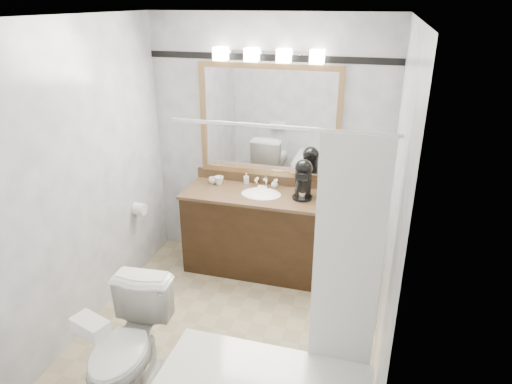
{
  "coord_description": "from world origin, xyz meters",
  "views": [
    {
      "loc": [
        1.06,
        -2.92,
        2.6
      ],
      "look_at": [
        0.14,
        0.35,
        1.16
      ],
      "focal_mm": 32.0,
      "sensor_mm": 36.0,
      "label": 1
    }
  ],
  "objects": [
    {
      "name": "tp_roll",
      "position": [
        -1.14,
        0.66,
        0.7
      ],
      "size": [
        0.11,
        0.12,
        0.12
      ],
      "primitive_type": "cylinder",
      "rotation": [
        0.0,
        1.57,
        0.0
      ],
      "color": "white",
      "rests_on": "room"
    },
    {
      "name": "cup_left",
      "position": [
        -0.55,
        1.14,
        0.88
      ],
      "size": [
        0.11,
        0.11,
        0.07
      ],
      "primitive_type": "imported",
      "rotation": [
        0.0,
        0.0,
        0.39
      ],
      "color": "white",
      "rests_on": "vanity"
    },
    {
      "name": "soap_bottle_b",
      "position": [
        0.09,
        1.21,
        0.89
      ],
      "size": [
        0.08,
        0.08,
        0.09
      ],
      "primitive_type": "imported",
      "rotation": [
        0.0,
        0.0,
        0.24
      ],
      "color": "white",
      "rests_on": "vanity"
    },
    {
      "name": "soap_bar",
      "position": [
        -0.02,
        1.13,
        0.86
      ],
      "size": [
        0.09,
        0.06,
        0.03
      ],
      "primitive_type": "cube",
      "rotation": [
        0.0,
        0.0,
        0.04
      ],
      "color": "beige",
      "rests_on": "vanity"
    },
    {
      "name": "vanity_light_bar",
      "position": [
        0.0,
        1.23,
        2.13
      ],
      "size": [
        1.02,
        0.14,
        0.12
      ],
      "color": "silver",
      "rests_on": "room"
    },
    {
      "name": "toilet",
      "position": [
        -0.46,
        -0.79,
        0.39
      ],
      "size": [
        0.5,
        0.8,
        0.79
      ],
      "primitive_type": "imported",
      "rotation": [
        0.0,
        0.0,
        0.08
      ],
      "color": "white",
      "rests_on": "ground"
    },
    {
      "name": "cup_right",
      "position": [
        -0.48,
        1.13,
        0.89
      ],
      "size": [
        0.12,
        0.12,
        0.08
      ],
      "primitive_type": "imported",
      "rotation": [
        0.0,
        0.0,
        0.32
      ],
      "color": "white",
      "rests_on": "vanity"
    },
    {
      "name": "accent_stripe",
      "position": [
        0.0,
        1.29,
        2.1
      ],
      "size": [
        2.4,
        0.01,
        0.06
      ],
      "primitive_type": "cube",
      "color": "black",
      "rests_on": "room"
    },
    {
      "name": "tissue_box",
      "position": [
        -0.46,
        -1.12,
        0.83
      ],
      "size": [
        0.25,
        0.19,
        0.09
      ],
      "primitive_type": "cube",
      "rotation": [
        0.0,
        0.0,
        -0.31
      ],
      "color": "white",
      "rests_on": "toilet"
    },
    {
      "name": "room",
      "position": [
        0.0,
        0.0,
        1.25
      ],
      "size": [
        2.42,
        2.62,
        2.52
      ],
      "color": "tan",
      "rests_on": "ground"
    },
    {
      "name": "mirror",
      "position": [
        0.0,
        1.28,
        1.5
      ],
      "size": [
        1.4,
        0.04,
        1.1
      ],
      "color": "#A37949",
      "rests_on": "room"
    },
    {
      "name": "vanity",
      "position": [
        0.0,
        1.02,
        0.44
      ],
      "size": [
        1.53,
        0.58,
        0.97
      ],
      "color": "black",
      "rests_on": "ground"
    },
    {
      "name": "coffee_maker",
      "position": [
        0.4,
        1.07,
        1.04
      ],
      "size": [
        0.19,
        0.24,
        0.37
      ],
      "rotation": [
        0.0,
        0.0,
        0.12
      ],
      "color": "black",
      "rests_on": "vanity"
    },
    {
      "name": "soap_bottle_a",
      "position": [
        -0.22,
        1.23,
        0.91
      ],
      "size": [
        0.07,
        0.07,
        0.11
      ],
      "primitive_type": "imported",
      "rotation": [
        0.0,
        0.0,
        0.35
      ],
      "color": "white",
      "rests_on": "vanity"
    }
  ]
}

